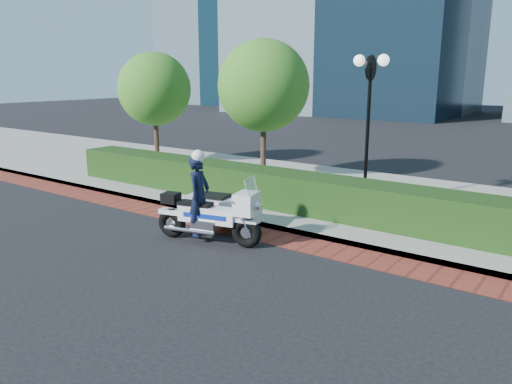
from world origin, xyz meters
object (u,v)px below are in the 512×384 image
Objects in this scene: tree_b at (263,86)px; police_motorcycle at (211,207)px; lamppost at (369,106)px; tree_a at (154,89)px.

tree_b is 1.84× the size of police_motorcycle.
tree_b is at bearing 163.89° from lamppost.
lamppost is at bearing -16.11° from tree_b.
tree_a is at bearing 130.61° from police_motorcycle.
tree_a is (-10.00, 1.30, 0.26)m from lamppost.
lamppost is 0.92× the size of tree_a.
police_motorcycle is (2.58, -5.83, -2.69)m from tree_b.
police_motorcycle is at bearing -66.13° from tree_b.
tree_a is 10.27m from police_motorcycle.
tree_b is 6.92m from police_motorcycle.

